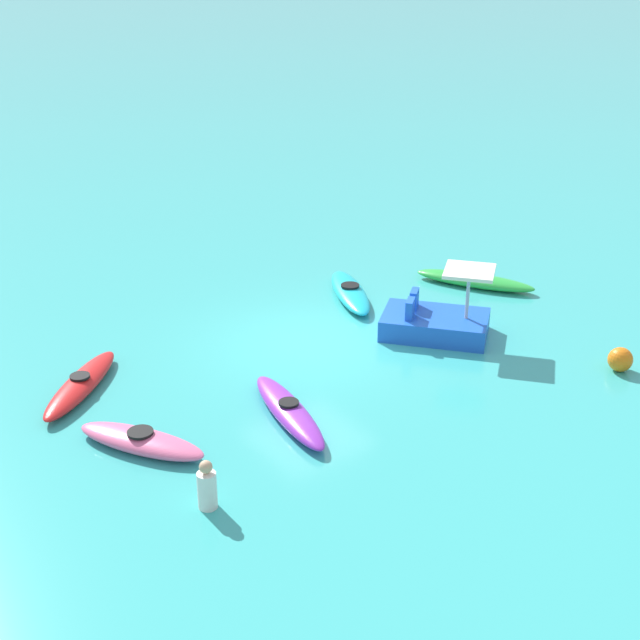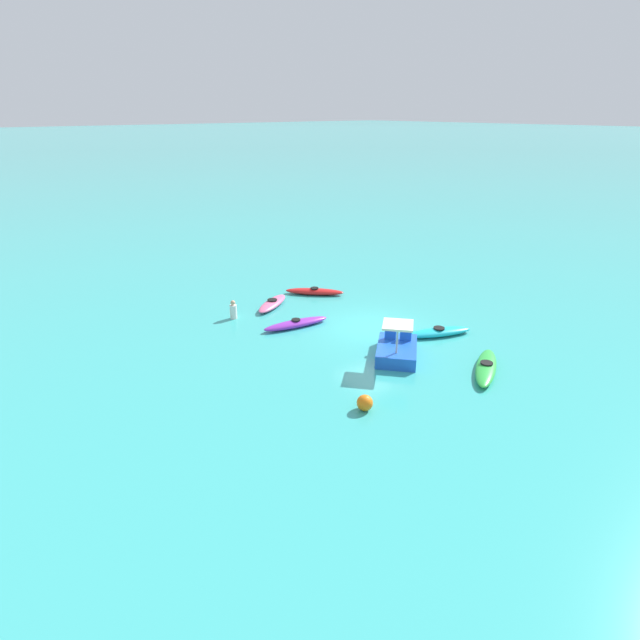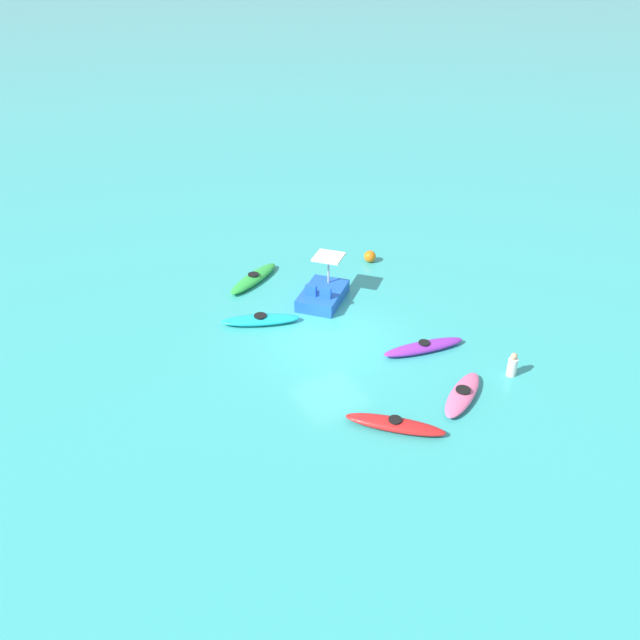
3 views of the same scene
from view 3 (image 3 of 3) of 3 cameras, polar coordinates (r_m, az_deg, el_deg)
The scene contains 9 objects.
ground_plane at distance 23.55m, azimuth 0.91°, elevation -1.93°, with size 600.00×600.00×0.00m, color #38ADA8.
kayak_purple at distance 23.27m, azimuth 9.04°, elevation -2.34°, with size 1.22×3.13×0.37m.
kayak_cyan at distance 24.64m, azimuth -5.22°, elevation 0.02°, with size 1.91×2.98×0.37m.
kayak_red at distance 19.78m, azimuth 6.56°, elevation -9.04°, with size 2.64×2.53×0.37m.
kayak_green at distance 27.61m, azimuth -5.82°, elevation 3.64°, with size 2.19×3.10×0.37m.
kayak_pink at distance 21.26m, azimuth 12.33°, elevation -6.36°, with size 1.95×2.63×0.37m.
pedal_boat_blue at distance 25.95m, azimuth 0.26°, elevation 2.32°, with size 2.69×2.80×1.68m.
buoy_orange at distance 29.21m, azimuth 4.38°, elevation 5.56°, with size 0.53×0.53×0.53m, color orange.
person_near_shore at distance 22.58m, azimuth 16.44°, elevation -3.83°, with size 0.45×0.45×0.88m.
Camera 3 is at (16.65, -10.54, 12.89)m, focal length 36.67 mm.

